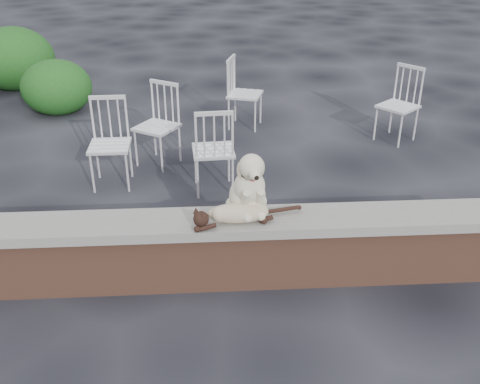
{
  "coord_description": "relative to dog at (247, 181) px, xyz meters",
  "views": [
    {
      "loc": [
        0.47,
        -3.64,
        2.71
      ],
      "look_at": [
        0.71,
        0.2,
        0.7
      ],
      "focal_mm": 41.32,
      "sensor_mm": 36.0,
      "label": 1
    }
  ],
  "objects": [
    {
      "name": "ground",
      "position": [
        -0.76,
        -0.09,
        -0.85
      ],
      "size": [
        60.0,
        60.0,
        0.0
      ],
      "primitive_type": "plane",
      "color": "black",
      "rests_on": "ground"
    },
    {
      "name": "brick_wall",
      "position": [
        -0.76,
        -0.09,
        -0.6
      ],
      "size": [
        6.0,
        0.3,
        0.5
      ],
      "primitive_type": "cube",
      "color": "brown",
      "rests_on": "ground"
    },
    {
      "name": "capstone",
      "position": [
        -0.76,
        -0.09,
        -0.31
      ],
      "size": [
        6.2,
        0.4,
        0.08
      ],
      "primitive_type": "cube",
      "color": "slate",
      "rests_on": "brick_wall"
    },
    {
      "name": "dog",
      "position": [
        0.0,
        0.0,
        0.0
      ],
      "size": [
        0.43,
        0.52,
        0.54
      ],
      "primitive_type": null,
      "rotation": [
        0.0,
        0.0,
        0.18
      ],
      "color": "beige",
      "rests_on": "capstone"
    },
    {
      "name": "cat",
      "position": [
        -0.08,
        -0.15,
        -0.18
      ],
      "size": [
        1.04,
        0.42,
        0.17
      ],
      "primitive_type": null,
      "rotation": [
        0.0,
        0.0,
        0.18
      ],
      "color": "tan",
      "rests_on": "capstone"
    },
    {
      "name": "chair_d",
      "position": [
        2.11,
        2.78,
        -0.38
      ],
      "size": [
        0.79,
        0.79,
        0.94
      ],
      "primitive_type": null,
      "rotation": [
        0.0,
        0.0,
        -0.87
      ],
      "color": "white",
      "rests_on": "ground"
    },
    {
      "name": "chair_a",
      "position": [
        -1.33,
        1.71,
        -0.38
      ],
      "size": [
        0.57,
        0.57,
        0.94
      ],
      "primitive_type": null,
      "rotation": [
        0.0,
        0.0,
        0.02
      ],
      "color": "white",
      "rests_on": "ground"
    },
    {
      "name": "chair_e",
      "position": [
        0.22,
        3.39,
        -0.38
      ],
      "size": [
        0.7,
        0.7,
        0.94
      ],
      "primitive_type": null,
      "rotation": [
        0.0,
        0.0,
        1.27
      ],
      "color": "white",
      "rests_on": "ground"
    },
    {
      "name": "chair_b",
      "position": [
        -0.87,
        2.24,
        -0.38
      ],
      "size": [
        0.77,
        0.77,
        0.94
      ],
      "primitive_type": null,
      "rotation": [
        0.0,
        0.0,
        -0.57
      ],
      "color": "white",
      "rests_on": "ground"
    },
    {
      "name": "chair_c",
      "position": [
        -0.24,
        1.52,
        -0.38
      ],
      "size": [
        0.6,
        0.6,
        0.94
      ],
      "primitive_type": null,
      "rotation": [
        0.0,
        0.0,
        3.21
      ],
      "color": "white",
      "rests_on": "ground"
    }
  ]
}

